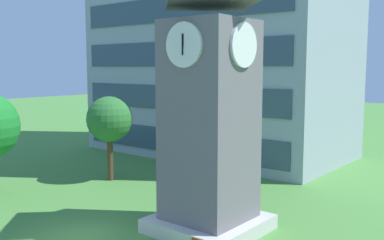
# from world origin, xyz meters

# --- Properties ---
(ground_plane) EXTENTS (160.00, 160.00, 0.00)m
(ground_plane) POSITION_xyz_m (0.00, 0.00, 0.00)
(ground_plane) COLOR #4C893D
(clock_tower) EXTENTS (4.31, 4.31, 10.68)m
(clock_tower) POSITION_xyz_m (3.54, 4.16, 4.78)
(clock_tower) COLOR slate
(clock_tower) RESTS_ON ground
(tree_by_building) EXTENTS (2.83, 2.83, 5.26)m
(tree_by_building) POSITION_xyz_m (-6.44, 7.15, 3.81)
(tree_by_building) COLOR #513823
(tree_by_building) RESTS_ON ground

